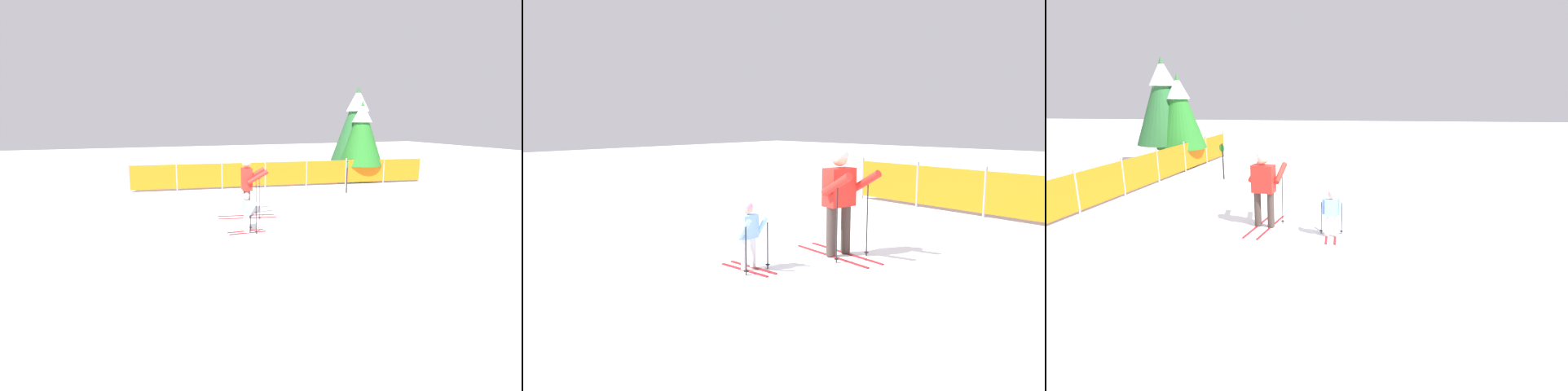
% 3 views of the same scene
% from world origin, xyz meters
% --- Properties ---
extents(ground_plane, '(60.00, 60.00, 0.00)m').
position_xyz_m(ground_plane, '(0.00, 0.00, 0.00)').
color(ground_plane, white).
extents(skier_adult, '(1.71, 0.84, 1.78)m').
position_xyz_m(skier_adult, '(-0.22, 0.05, 1.07)').
color(skier_adult, maroon).
rests_on(skier_adult, ground_plane).
extents(skier_child, '(0.96, 0.51, 1.02)m').
position_xyz_m(skier_child, '(-0.74, -1.48, 0.59)').
color(skier_child, maroon).
rests_on(skier_child, ground_plane).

